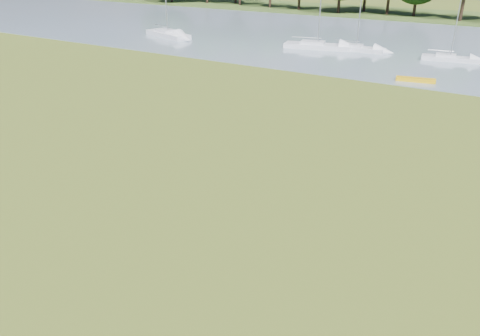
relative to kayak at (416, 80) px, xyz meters
The scene contains 7 objects.
ground 24.00m from the kayak, 90.90° to the right, with size 220.00×220.00×0.00m, color olive.
river 18.01m from the kayak, 91.20° to the left, with size 220.00×40.00×0.10m, color gray.
kayak is the anchor object (origin of this frame).
sailboat_1 10.47m from the kayak, 85.16° to the left, with size 5.57×2.30×7.31m.
sailboat_2 33.72m from the kayak, 167.87° to the left, with size 7.95×4.46×9.78m.
sailboat_3 13.92m from the kayak, 130.00° to the left, with size 6.18×1.86×6.89m.
sailboat_6 16.26m from the kayak, 143.89° to the left, with size 7.81×3.67×9.08m.
Camera 1 is at (8.31, -16.93, 9.93)m, focal length 35.00 mm.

